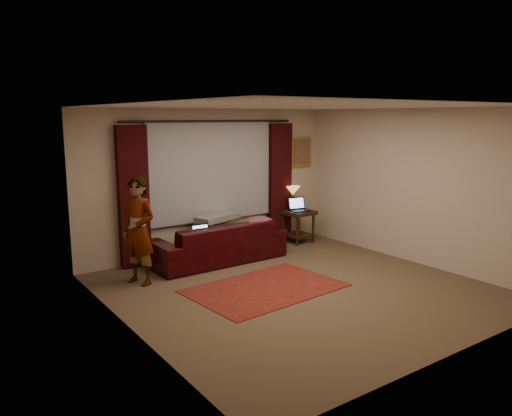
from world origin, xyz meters
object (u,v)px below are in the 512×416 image
(person, at_px, (139,231))
(laptop_sofa, at_px, (203,233))
(end_table, at_px, (298,226))
(tiffany_lamp, at_px, (293,198))
(laptop_table, at_px, (300,204))
(sofa, at_px, (217,234))

(person, bearing_deg, laptop_sofa, 74.20)
(end_table, height_order, tiffany_lamp, tiffany_lamp)
(laptop_table, bearing_deg, end_table, 82.31)
(tiffany_lamp, bearing_deg, end_table, -81.87)
(person, bearing_deg, end_table, 74.70)
(sofa, distance_m, laptop_sofa, 0.41)
(laptop_sofa, xyz_separation_m, end_table, (2.35, 0.40, -0.27))
(tiffany_lamp, xyz_separation_m, laptop_table, (0.00, -0.22, -0.10))
(laptop_table, bearing_deg, laptop_sofa, -163.97)
(end_table, bearing_deg, laptop_table, -105.71)
(end_table, bearing_deg, tiffany_lamp, 98.13)
(end_table, bearing_deg, sofa, -173.03)
(end_table, distance_m, laptop_table, 0.46)
(end_table, bearing_deg, laptop_sofa, -170.40)
(sofa, bearing_deg, end_table, -174.26)
(laptop_table, bearing_deg, tiffany_lamp, 98.33)
(sofa, height_order, tiffany_lamp, tiffany_lamp)
(sofa, bearing_deg, tiffany_lamp, -170.06)
(laptop_sofa, bearing_deg, end_table, 12.87)
(laptop_table, xyz_separation_m, person, (-3.51, -0.51, 0.04))
(tiffany_lamp, xyz_separation_m, person, (-3.51, -0.73, -0.07))
(laptop_sofa, height_order, laptop_table, laptop_table)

